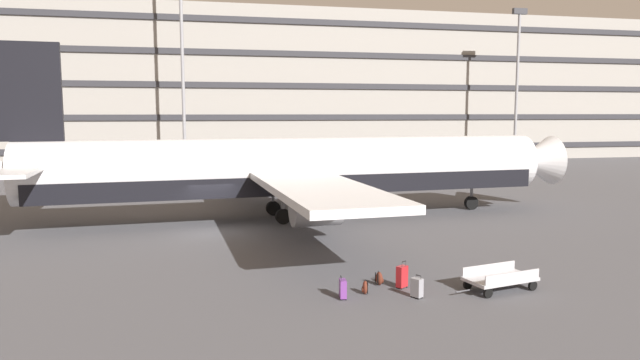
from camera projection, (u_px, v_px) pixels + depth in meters
The scene contains 11 objects.
ground_plane at pixel (213, 231), 31.54m from camera, with size 600.00×600.00×0.00m, color #4C4C51.
terminal_structure at pixel (198, 87), 76.28m from camera, with size 171.48×14.89×19.63m.
airliner at pixel (291, 170), 34.86m from camera, with size 37.35×30.20×10.21m.
light_mast_left at pixel (182, 36), 61.51m from camera, with size 1.80×0.50×25.80m.
light_mast_center_left at pixel (517, 74), 70.65m from camera, with size 1.80×0.50×19.08m.
suitcase_teal at pixel (417, 287), 20.15m from camera, with size 0.42×0.47×0.81m.
suitcase_laid_flat at pixel (343, 289), 20.04m from camera, with size 0.27×0.46×0.81m.
suitcase_silver at pixel (402, 276), 21.27m from camera, with size 0.50×0.45×1.04m.
backpack_small at pixel (379, 279), 21.66m from camera, with size 0.32×0.40×0.56m.
backpack_large at pixel (365, 288), 20.57m from camera, with size 0.29×0.35×0.54m.
baggage_cart at pixel (500, 279), 21.05m from camera, with size 3.37×1.81×0.82m.
Camera 1 is at (-1.02, -31.54, 6.50)m, focal length 32.20 mm.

